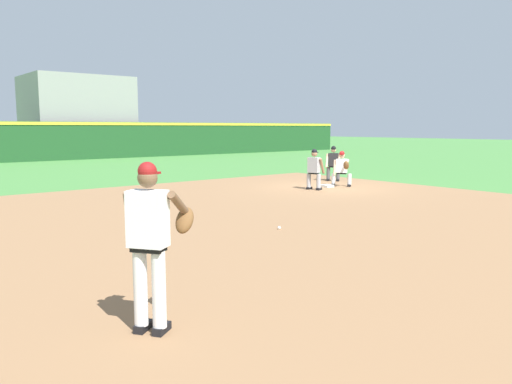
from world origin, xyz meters
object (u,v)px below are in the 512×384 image
pitcher (151,237)px  umpire (333,162)px  first_baseman (342,167)px  first_base_bag (327,186)px  baseball (279,228)px  baserunner (314,168)px

pitcher → umpire: pitcher is taller
first_baseman → umpire: (1.20, 1.52, 0.06)m
first_base_bag → pitcher: size_ratio=0.20×
baseball → first_baseman: (7.16, 4.47, 0.69)m
first_baseman → baserunner: 1.54m
baseball → pitcher: bearing=-145.7°
first_base_bag → pitcher: (-11.33, -7.91, 1.01)m
first_base_bag → first_baseman: size_ratio=0.28×
umpire → baserunner: bearing=-150.3°
umpire → first_base_bag: bearing=-143.5°
baserunner → pitcher: bearing=-143.5°
first_base_bag → umpire: umpire is taller
baseball → first_baseman: first_baseman is taller
baseball → baserunner: 7.20m
baseball → baserunner: (5.63, 4.42, 0.76)m
pitcher → first_baseman: bearing=32.9°
first_baseman → baserunner: size_ratio=0.92×
first_baseman → baserunner: baserunner is taller
baseball → umpire: size_ratio=0.05×
pitcher → baserunner: pitcher is taller
first_base_bag → baseball: size_ratio=5.14×
first_baseman → umpire: bearing=51.6°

